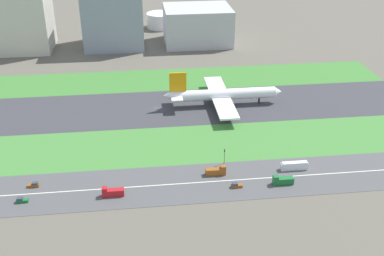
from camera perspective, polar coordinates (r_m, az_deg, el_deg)
name	(u,v)px	position (r m, az deg, el deg)	size (l,w,h in m)	color
ground_plane	(157,108)	(255.12, -4.23, 2.39)	(800.00, 800.00, 0.00)	#5B564C
runway	(157,108)	(255.09, -4.23, 2.40)	(280.00, 46.00, 0.10)	#38383D
grass_median_north	(154,80)	(292.72, -4.66, 5.79)	(280.00, 36.00, 0.10)	#3D7A33
grass_median_south	(162,146)	(218.68, -3.65, -2.13)	(280.00, 36.00, 0.10)	#427F38
highway	(167,185)	(191.55, -3.05, -6.85)	(280.00, 28.00, 0.10)	#4C4C4F
highway_centerline	(167,185)	(191.52, -3.05, -6.84)	(266.00, 0.50, 0.01)	silver
airliner	(221,95)	(256.10, 3.52, 4.05)	(65.00, 56.00, 19.70)	white
car_1	(22,200)	(192.55, -19.86, -8.19)	(4.40, 1.80, 2.00)	#19662D
bus_0	(294,166)	(204.48, 12.24, -4.49)	(11.60, 2.50, 3.50)	silver
truck_0	(216,171)	(196.85, 2.94, -5.23)	(8.40, 2.50, 4.00)	brown
truck_2	(282,181)	(194.26, 10.86, -6.25)	(8.40, 2.50, 4.00)	#19662D
car_2	(236,185)	(190.21, 5.37, -6.90)	(4.40, 1.80, 2.00)	brown
truck_1	(112,192)	(186.76, -9.58, -7.66)	(8.40, 2.50, 4.00)	#B2191E
car_3	(34,185)	(199.95, -18.54, -6.51)	(4.40, 1.80, 2.00)	brown
traffic_light	(224,155)	(202.92, 3.93, -3.30)	(0.36, 0.50, 7.20)	#4C4C51
terminal_building	(20,15)	(364.06, -20.04, 12.68)	(40.79, 38.59, 49.22)	beige
hangar_building	(113,13)	(355.37, -9.53, 13.50)	(42.50, 39.19, 48.10)	gray
office_tower	(197,25)	(360.54, 0.65, 12.31)	(48.95, 39.86, 26.67)	#B2B2B7
fuel_tank_west	(130,20)	(402.90, -7.53, 12.74)	(19.49, 19.49, 13.41)	silver
fuel_tank_centre	(161,20)	(403.58, -3.74, 12.84)	(24.07, 24.07, 12.01)	silver
fuel_tank_east	(201,18)	(406.45, 1.09, 13.13)	(21.46, 21.46, 13.90)	silver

